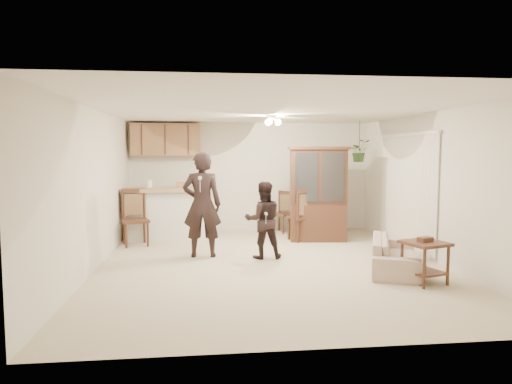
{
  "coord_description": "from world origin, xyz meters",
  "views": [
    {
      "loc": [
        -1.03,
        -7.24,
        1.82
      ],
      "look_at": [
        -0.18,
        0.4,
        1.15
      ],
      "focal_mm": 32.0,
      "sensor_mm": 36.0,
      "label": 1
    }
  ],
  "objects": [
    {
      "name": "floor",
      "position": [
        0.0,
        0.0,
        0.0
      ],
      "size": [
        6.5,
        6.5,
        0.0
      ],
      "primitive_type": "plane",
      "color": "beige",
      "rests_on": "ground"
    },
    {
      "name": "ceiling",
      "position": [
        0.0,
        0.0,
        2.5
      ],
      "size": [
        5.5,
        6.5,
        0.02
      ],
      "primitive_type": "cube",
      "color": "white",
      "rests_on": "wall_back"
    },
    {
      "name": "wall_back",
      "position": [
        0.0,
        3.25,
        1.25
      ],
      "size": [
        5.5,
        0.02,
        2.5
      ],
      "primitive_type": "cube",
      "color": "silver",
      "rests_on": "ground"
    },
    {
      "name": "wall_front",
      "position": [
        0.0,
        -3.25,
        1.25
      ],
      "size": [
        5.5,
        0.02,
        2.5
      ],
      "primitive_type": "cube",
      "color": "silver",
      "rests_on": "ground"
    },
    {
      "name": "wall_left",
      "position": [
        -2.75,
        0.0,
        1.25
      ],
      "size": [
        0.02,
        6.5,
        2.5
      ],
      "primitive_type": "cube",
      "color": "silver",
      "rests_on": "ground"
    },
    {
      "name": "wall_right",
      "position": [
        2.75,
        0.0,
        1.25
      ],
      "size": [
        0.02,
        6.5,
        2.5
      ],
      "primitive_type": "cube",
      "color": "silver",
      "rests_on": "ground"
    },
    {
      "name": "breakfast_bar",
      "position": [
        -1.85,
        2.35,
        0.5
      ],
      "size": [
        1.6,
        0.55,
        1.0
      ],
      "primitive_type": "cube",
      "color": "white",
      "rests_on": "floor"
    },
    {
      "name": "bar_top",
      "position": [
        -1.85,
        2.35,
        1.05
      ],
      "size": [
        1.75,
        0.7,
        0.08
      ],
      "primitive_type": "cube",
      "color": "tan",
      "rests_on": "breakfast_bar"
    },
    {
      "name": "upper_cabinets",
      "position": [
        -1.9,
        3.07,
        2.1
      ],
      "size": [
        1.5,
        0.34,
        0.7
      ],
      "primitive_type": "cube",
      "color": "brown",
      "rests_on": "wall_back"
    },
    {
      "name": "vertical_blinds",
      "position": [
        2.71,
        0.9,
        1.1
      ],
      "size": [
        0.06,
        2.3,
        2.1
      ],
      "primitive_type": null,
      "color": "silver",
      "rests_on": "wall_right"
    },
    {
      "name": "ceiling_fixture",
      "position": [
        0.2,
        1.2,
        2.4
      ],
      "size": [
        0.36,
        0.36,
        0.2
      ],
      "primitive_type": null,
      "color": "#F8E6BA",
      "rests_on": "ceiling"
    },
    {
      "name": "hanging_plant",
      "position": [
        2.3,
        2.4,
        1.85
      ],
      "size": [
        0.43,
        0.37,
        0.48
      ],
      "primitive_type": "imported",
      "color": "#265120",
      "rests_on": "ceiling"
    },
    {
      "name": "plant_cord",
      "position": [
        2.3,
        2.4,
        2.17
      ],
      "size": [
        0.01,
        0.01,
        0.65
      ],
      "primitive_type": "cylinder",
      "color": "#29231E",
      "rests_on": "ceiling"
    },
    {
      "name": "sofa",
      "position": [
        1.88,
        -0.55,
        0.37
      ],
      "size": [
        1.36,
        2.01,
        0.73
      ],
      "primitive_type": "imported",
      "rotation": [
        0.0,
        0.0,
        1.2
      ],
      "color": "beige",
      "rests_on": "floor"
    },
    {
      "name": "adult",
      "position": [
        -1.1,
        0.67,
        0.9
      ],
      "size": [
        0.68,
        0.47,
        1.8
      ],
      "primitive_type": "imported",
      "rotation": [
        0.0,
        0.0,
        3.08
      ],
      "color": "black",
      "rests_on": "floor"
    },
    {
      "name": "child",
      "position": [
        -0.05,
        0.45,
        0.68
      ],
      "size": [
        0.66,
        0.52,
        1.35
      ],
      "primitive_type": "imported",
      "rotation": [
        0.0,
        0.0,
        3.16
      ],
      "color": "black",
      "rests_on": "floor"
    },
    {
      "name": "china_hutch",
      "position": [
        1.27,
        1.88,
        0.96
      ],
      "size": [
        1.27,
        0.61,
        1.94
      ],
      "rotation": [
        0.0,
        0.0,
        -0.11
      ],
      "color": "#361D13",
      "rests_on": "floor"
    },
    {
      "name": "side_table",
      "position": [
        1.99,
        -1.31,
        0.3
      ],
      "size": [
        0.67,
        0.67,
        0.65
      ],
      "rotation": [
        0.0,
        0.0,
        0.31
      ],
      "color": "#361D13",
      "rests_on": "floor"
    },
    {
      "name": "chair_bar",
      "position": [
        -2.4,
        1.78,
        0.31
      ],
      "size": [
        0.61,
        0.61,
        1.11
      ],
      "rotation": [
        0.0,
        0.0,
        0.28
      ],
      "color": "#361D13",
      "rests_on": "floor"
    },
    {
      "name": "chair_hutch_left",
      "position": [
        0.67,
        2.91,
        0.26
      ],
      "size": [
        0.59,
        0.59,
        0.94
      ],
      "rotation": [
        0.0,
        0.0,
        -0.76
      ],
      "color": "#361D13",
      "rests_on": "floor"
    },
    {
      "name": "chair_hutch_right",
      "position": [
        0.93,
        1.91,
        0.31
      ],
      "size": [
        0.6,
        0.6,
        1.09
      ],
      "rotation": [
        0.0,
        0.0,
        3.43
      ],
      "color": "#361D13",
      "rests_on": "floor"
    },
    {
      "name": "controller_adult",
      "position": [
        -1.12,
        0.25,
        1.4
      ],
      "size": [
        0.06,
        0.16,
        0.05
      ],
      "primitive_type": "cube",
      "rotation": [
        0.0,
        0.0,
        3.08
      ],
      "color": "silver",
      "rests_on": "adult"
    },
    {
      "name": "controller_child",
      "position": [
        -0.05,
        0.14,
        0.81
      ],
      "size": [
        0.04,
        0.12,
        0.04
      ],
      "primitive_type": "cube",
      "rotation": [
        0.0,
        0.0,
        3.16
      ],
      "color": "silver",
      "rests_on": "child"
    }
  ]
}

